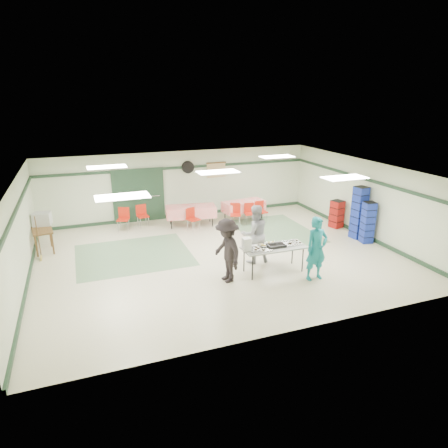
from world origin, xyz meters
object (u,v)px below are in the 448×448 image
object	(u,v)px
crate_stack_red	(337,214)
crate_stack_blue_b	(368,223)
dining_table_a	(244,206)
printer_table	(42,233)
chair_a	(249,211)
volunteer_grey	(255,234)
chair_b	(235,212)
crate_stack_blue_a	(359,213)
broom	(38,237)
dining_table_b	(191,211)
volunteer_dark	(227,251)
chair_d	(192,217)
office_printer	(42,219)
chair_c	(260,209)
chair_loose_b	(123,217)
volunteer_teal	(316,249)
serving_table	(274,248)
chair_loose_a	(142,214)

from	to	relation	value
crate_stack_red	crate_stack_blue_b	world-z (taller)	crate_stack_blue_b
dining_table_a	printer_table	size ratio (longest dim) A/B	1.81
chair_a	crate_stack_red	distance (m)	3.32
volunteer_grey	chair_b	xyz separation A→B (m)	(0.79, 3.48, -0.37)
crate_stack_blue_a	broom	xyz separation A→B (m)	(-10.38, 1.83, -0.21)
chair_b	dining_table_b	bearing A→B (deg)	179.70
volunteer_dark	chair_d	distance (m)	4.42
crate_stack_red	office_printer	distance (m)	10.46
crate_stack_blue_a	dining_table_a	bearing A→B (deg)	130.47
dining_table_a	chair_b	distance (m)	0.82
dining_table_b	chair_b	bearing A→B (deg)	-10.19
chair_a	chair_c	distance (m)	0.47
dining_table_a	crate_stack_red	size ratio (longest dim) A/B	1.68
chair_loose_b	office_printer	distance (m)	2.80
office_printer	dining_table_a	bearing A→B (deg)	10.85
chair_a	printer_table	size ratio (longest dim) A/B	0.83
chair_b	crate_stack_red	xyz separation A→B (m)	(3.50, -1.60, 0.00)
crate_stack_red	volunteer_teal	bearing A→B (deg)	-132.24
chair_d	printer_table	xyz separation A→B (m)	(-5.07, -0.36, 0.12)
chair_d	office_printer	distance (m)	5.09
serving_table	chair_c	bearing A→B (deg)	69.50
crate_stack_blue_a	volunteer_teal	bearing A→B (deg)	-144.44
chair_b	crate_stack_red	distance (m)	3.85
dining_table_b	volunteer_teal	bearing A→B (deg)	-62.07
chair_b	chair_d	size ratio (longest dim) A/B	1.01
serving_table	crate_stack_blue_a	bearing A→B (deg)	20.08
chair_a	crate_stack_blue_b	xyz separation A→B (m)	(2.90, -3.32, 0.22)
volunteer_teal	chair_a	size ratio (longest dim) A/B	2.18
crate_stack_blue_a	chair_a	bearing A→B (deg)	135.71
chair_d	printer_table	size ratio (longest dim) A/B	0.87
dining_table_b	chair_c	size ratio (longest dim) A/B	2.34
chair_b	office_printer	size ratio (longest dim) A/B	1.61
chair_d	crate_stack_blue_a	world-z (taller)	crate_stack_blue_a
chair_loose_a	office_printer	xyz separation A→B (m)	(-3.40, -0.89, 0.43)
dining_table_a	chair_loose_a	bearing A→B (deg)	165.15
crate_stack_red	broom	world-z (taller)	broom
volunteer_grey	chair_c	world-z (taller)	volunteer_grey
serving_table	crate_stack_blue_b	xyz separation A→B (m)	(4.06, 0.98, 0.00)
dining_table_a	crate_stack_blue_b	bearing A→B (deg)	-61.24
chair_c	crate_stack_blue_b	size ratio (longest dim) A/B	0.59
dining_table_a	crate_stack_blue_a	distance (m)	4.49
volunteer_dark	dining_table_b	world-z (taller)	volunteer_dark
volunteer_dark	chair_loose_b	xyz separation A→B (m)	(-2.11, 5.24, -0.35)
serving_table	chair_loose_a	size ratio (longest dim) A/B	2.12
serving_table	dining_table_b	world-z (taller)	dining_table_b
chair_c	chair_loose_a	size ratio (longest dim) A/B	0.99
volunteer_grey	crate_stack_red	size ratio (longest dim) A/B	1.70
volunteer_grey	chair_b	world-z (taller)	volunteer_grey
office_printer	broom	xyz separation A→B (m)	(-0.08, -1.17, -0.24)
chair_loose_b	broom	xyz separation A→B (m)	(-2.76, -1.86, 0.18)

